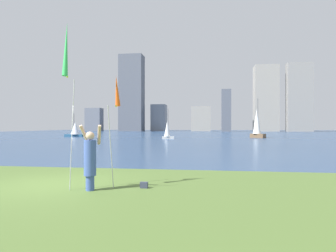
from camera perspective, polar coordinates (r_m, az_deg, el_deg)
ground at (r=60.15m, az=3.30°, el=-1.79°), size 120.00×138.00×0.12m
person at (r=9.02m, az=-14.69°, el=-5.97°), size 0.70×0.52×1.92m
kite_flag_left at (r=9.21m, az=-18.91°, el=13.08°), size 0.16×0.68×4.86m
kite_flag_right at (r=9.40m, az=-9.81°, el=6.04°), size 0.16×1.03×3.42m
bag at (r=9.20m, az=-4.63°, el=-11.21°), size 0.23×0.12×0.18m
sailboat_0 at (r=48.33m, az=16.69°, el=0.41°), size 2.28×2.29×6.13m
sailboat_1 at (r=42.30m, az=-0.13°, el=-0.79°), size 1.73×0.96×4.33m
sailboat_3 at (r=53.92m, az=-17.40°, el=-0.65°), size 3.17×1.73×4.02m
skyline_tower_0 at (r=110.29m, az=-13.97°, el=1.21°), size 5.61×3.96×8.18m
skyline_tower_1 at (r=102.11m, az=-6.97°, el=6.24°), size 7.88×5.48×25.74m
skyline_tower_2 at (r=104.77m, az=-1.74°, el=1.57°), size 5.01×5.54×9.25m
skyline_tower_3 at (r=102.08m, az=6.34°, el=1.39°), size 6.56×3.30×8.48m
skyline_tower_4 at (r=98.29m, az=11.08°, el=2.94°), size 3.00×3.35×13.62m
skyline_tower_5 at (r=103.62m, az=18.22°, el=5.00°), size 7.51×6.09×21.61m
skyline_tower_6 at (r=103.31m, az=23.88°, el=5.05°), size 7.69×3.40×21.73m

